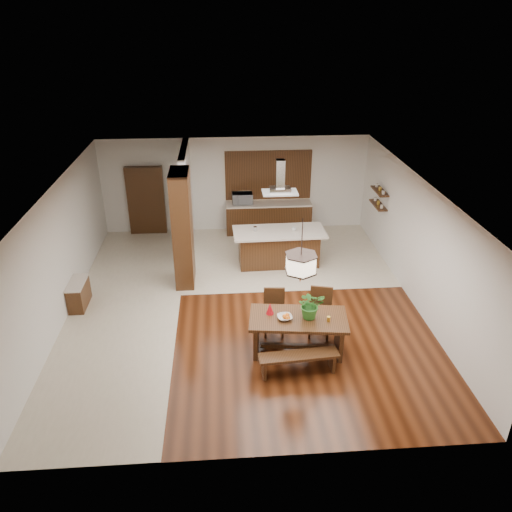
{
  "coord_description": "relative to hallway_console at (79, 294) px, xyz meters",
  "views": [
    {
      "loc": [
        -0.45,
        -10.03,
        6.24
      ],
      "look_at": [
        0.3,
        0.0,
        1.25
      ],
      "focal_mm": 35.0,
      "sensor_mm": 36.0,
      "label": 1
    }
  ],
  "objects": [
    {
      "name": "dining_table",
      "position": [
        4.81,
        -2.07,
        0.27
      ],
      "size": [
        2.02,
        1.18,
        0.8
      ],
      "rotation": [
        0.0,
        0.0,
        -0.12
      ],
      "color": "black",
      "rests_on": "ground"
    },
    {
      "name": "microwave",
      "position": [
        4.01,
        4.01,
        0.8
      ],
      "size": [
        0.62,
        0.43,
        0.34
      ],
      "primitive_type": "imported",
      "rotation": [
        0.0,
        0.0,
        0.03
      ],
      "color": "#B3B4BA",
      "rests_on": "rear_counter"
    },
    {
      "name": "rear_counter",
      "position": [
        4.81,
        4.0,
        0.16
      ],
      "size": [
        2.6,
        0.62,
        0.95
      ],
      "color": "black",
      "rests_on": "ground"
    },
    {
      "name": "dining_chair_left",
      "position": [
        4.4,
        -1.43,
        0.19
      ],
      "size": [
        0.48,
        0.48,
        1.01
      ],
      "primitive_type": null,
      "rotation": [
        0.0,
        0.0,
        -0.09
      ],
      "color": "black",
      "rests_on": "ground"
    },
    {
      "name": "pendant_lantern",
      "position": [
        4.81,
        -2.07,
        1.93
      ],
      "size": [
        0.64,
        0.64,
        1.31
      ],
      "primitive_type": null,
      "color": "beige",
      "rests_on": "room_shell"
    },
    {
      "name": "hallway_console",
      "position": [
        0.0,
        0.0,
        0.0
      ],
      "size": [
        0.37,
        0.88,
        0.63
      ],
      "primitive_type": "cube",
      "color": "black",
      "rests_on": "ground"
    },
    {
      "name": "shelf_upper",
      "position": [
        7.68,
        2.4,
        1.49
      ],
      "size": [
        0.26,
        0.9,
        0.04
      ],
      "primitive_type": "cube",
      "color": "black",
      "rests_on": "room_shell"
    },
    {
      "name": "partition_stub",
      "position": [
        2.41,
        3.1,
        1.14
      ],
      "size": [
        0.18,
        2.4,
        2.9
      ],
      "primitive_type": "cube",
      "color": "silver",
      "rests_on": "ground"
    },
    {
      "name": "tile_kitchen",
      "position": [
        5.06,
        2.3,
        -0.31
      ],
      "size": [
        5.5,
        4.0,
        0.01
      ],
      "primitive_type": "cube",
      "color": "beige",
      "rests_on": "ground"
    },
    {
      "name": "foliage_plant",
      "position": [
        5.04,
        -2.08,
        0.77
      ],
      "size": [
        0.56,
        0.49,
        0.58
      ],
      "primitive_type": "imported",
      "rotation": [
        0.0,
        0.0,
        0.08
      ],
      "color": "#2D7025",
      "rests_on": "dining_table"
    },
    {
      "name": "partition_pier",
      "position": [
        2.41,
        1.0,
        1.14
      ],
      "size": [
        0.45,
        1.0,
        2.9
      ],
      "primitive_type": "cube",
      "color": "black",
      "rests_on": "ground"
    },
    {
      "name": "range_hood",
      "position": [
        4.87,
        1.79,
        2.15
      ],
      "size": [
        0.9,
        0.55,
        0.87
      ],
      "primitive_type": null,
      "color": "silver",
      "rests_on": "room_shell"
    },
    {
      "name": "kitchen_island",
      "position": [
        4.87,
        1.78,
        0.2
      ],
      "size": [
        2.44,
        1.11,
        1.0
      ],
      "rotation": [
        0.0,
        0.0,
        0.02
      ],
      "color": "black",
      "rests_on": "ground"
    },
    {
      "name": "fruit_bowl",
      "position": [
        4.53,
        -2.1,
        0.52
      ],
      "size": [
        0.32,
        0.32,
        0.07
      ],
      "primitive_type": "imported",
      "rotation": [
        0.0,
        0.0,
        0.1
      ],
      "color": "#B7B0A0",
      "rests_on": "dining_table"
    },
    {
      "name": "kitchen_window",
      "position": [
        4.81,
        4.26,
        1.44
      ],
      "size": [
        2.6,
        0.08,
        1.5
      ],
      "primitive_type": "cube",
      "color": "#A46731",
      "rests_on": "room_shell"
    },
    {
      "name": "hallway_doorway",
      "position": [
        1.11,
        4.2,
        0.74
      ],
      "size": [
        1.1,
        0.2,
        2.1
      ],
      "primitive_type": "cube",
      "color": "black",
      "rests_on": "ground"
    },
    {
      "name": "room_shell",
      "position": [
        3.81,
        -0.2,
        1.75
      ],
      "size": [
        9.0,
        9.04,
        2.92
      ],
      "color": "#37170A",
      "rests_on": "ground"
    },
    {
      "name": "dining_chair_right",
      "position": [
        5.35,
        -1.54,
        0.21
      ],
      "size": [
        0.57,
        0.57,
        1.05
      ],
      "primitive_type": null,
      "rotation": [
        0.0,
        0.0,
        -0.25
      ],
      "color": "black",
      "rests_on": "ground"
    },
    {
      "name": "napkin_cone",
      "position": [
        4.26,
        -1.89,
        0.61
      ],
      "size": [
        0.2,
        0.2,
        0.24
      ],
      "primitive_type": "cone",
      "rotation": [
        0.0,
        0.0,
        0.42
      ],
      "color": "red",
      "rests_on": "dining_table"
    },
    {
      "name": "shelf_lower",
      "position": [
        7.68,
        2.4,
        1.08
      ],
      "size": [
        0.26,
        0.9,
        0.04
      ],
      "primitive_type": "cube",
      "color": "black",
      "rests_on": "room_shell"
    },
    {
      "name": "soffit_band",
      "position": [
        3.81,
        -0.2,
        2.57
      ],
      "size": [
        8.0,
        9.0,
        0.02
      ],
      "primitive_type": "cube",
      "color": "#351D0D",
      "rests_on": "room_shell"
    },
    {
      "name": "island_cup",
      "position": [
        5.25,
        1.72,
        0.73
      ],
      "size": [
        0.13,
        0.13,
        0.09
      ],
      "primitive_type": "imported",
      "rotation": [
        0.0,
        0.0,
        0.07
      ],
      "color": "silver",
      "rests_on": "kitchen_island"
    },
    {
      "name": "tile_hallway",
      "position": [
        1.06,
        -0.2,
        -0.31
      ],
      "size": [
        2.5,
        9.0,
        0.01
      ],
      "primitive_type": "cube",
      "color": "beige",
      "rests_on": "ground"
    },
    {
      "name": "dining_bench",
      "position": [
        4.73,
        -2.76,
        -0.1
      ],
      "size": [
        1.54,
        0.45,
        0.43
      ],
      "primitive_type": null,
      "rotation": [
        0.0,
        0.0,
        0.08
      ],
      "color": "black",
      "rests_on": "ground"
    },
    {
      "name": "gold_ornament",
      "position": [
        5.37,
        -2.24,
        0.53
      ],
      "size": [
        0.08,
        0.08,
        0.1
      ],
      "primitive_type": "cylinder",
      "rotation": [
        0.0,
        0.0,
        -0.13
      ],
      "color": "gold",
      "rests_on": "dining_table"
    }
  ]
}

